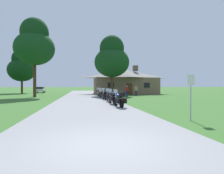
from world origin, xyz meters
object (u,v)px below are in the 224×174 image
motorcycle_orange_fifth_in_row (103,94)px  bystander_tan_shirt_near_lodge (136,90)px  motorcycle_black_second_in_row (113,98)px  motorcycle_blue_third_in_row (109,96)px  motorcycle_blue_nearest_to_camera (120,100)px  motorcycle_white_sixth_in_row (101,93)px  tree_left_far (22,67)px  parked_white_suv_far_left (40,89)px  tree_by_lodge_front (112,58)px  motorcycle_red_farthest_in_row (99,92)px  bystander_red_shirt_beside_signpost (127,90)px  metal_signpost_roadside (191,92)px  tree_left_near (35,44)px  motorcycle_white_fourth_in_row (105,95)px

motorcycle_orange_fifth_in_row → bystander_tan_shirt_near_lodge: (6.29, 6.19, 0.32)m
motorcycle_black_second_in_row → motorcycle_blue_third_in_row: 2.71m
motorcycle_blue_nearest_to_camera → bystander_tan_shirt_near_lodge: 17.81m
motorcycle_white_sixth_in_row → tree_left_far: (-15.66, 17.45, 5.23)m
parked_white_suv_far_left → motorcycle_orange_fifth_in_row: bearing=-64.7°
motorcycle_blue_third_in_row → bystander_tan_shirt_near_lodge: 13.09m
tree_by_lodge_front → motorcycle_red_farthest_in_row: bearing=-152.1°
motorcycle_blue_nearest_to_camera → motorcycle_blue_third_in_row: 5.18m
bystander_red_shirt_beside_signpost → metal_signpost_roadside: 19.20m
bystander_red_shirt_beside_signpost → tree_by_lodge_front: tree_by_lodge_front is taller
tree_left_far → tree_by_lodge_front: (17.91, -13.35, 0.38)m
motorcycle_orange_fifth_in_row → parked_white_suv_far_left: 25.53m
motorcycle_blue_third_in_row → motorcycle_black_second_in_row: bearing=-93.9°
motorcycle_blue_third_in_row → metal_signpost_roadside: 11.05m
parked_white_suv_far_left → metal_signpost_roadside: bearing=-72.6°
bystander_tan_shirt_near_lodge → parked_white_suv_far_left: bearing=-5.5°
tree_by_lodge_front → motorcycle_blue_third_in_row: bearing=-100.6°
motorcycle_red_farthest_in_row → tree_left_near: bearing=-178.7°
motorcycle_blue_third_in_row → bystander_red_shirt_beside_signpost: bystander_red_shirt_beside_signpost is taller
motorcycle_white_sixth_in_row → tree_by_lodge_front: (2.25, 4.10, 5.61)m
metal_signpost_roadside → motorcycle_blue_third_in_row: bearing=101.6°
tree_by_lodge_front → bystander_red_shirt_beside_signpost: bearing=-67.1°
motorcycle_white_sixth_in_row → tree_by_lodge_front: bearing=51.5°
motorcycle_blue_nearest_to_camera → bystander_tan_shirt_near_lodge: size_ratio=1.25×
bystander_red_shirt_beside_signpost → parked_white_suv_far_left: 25.24m
bystander_tan_shirt_near_lodge → bystander_red_shirt_beside_signpost: size_ratio=0.99×
motorcycle_blue_third_in_row → tree_left_far: size_ratio=0.21×
motorcycle_blue_third_in_row → tree_by_lodge_front: tree_by_lodge_front is taller
motorcycle_blue_third_in_row → tree_left_far: 30.38m
motorcycle_black_second_in_row → tree_left_far: size_ratio=0.21×
motorcycle_orange_fifth_in_row → metal_signpost_roadside: bearing=-91.4°
motorcycle_blue_nearest_to_camera → parked_white_suv_far_left: parked_white_suv_far_left is taller
bystander_red_shirt_beside_signpost → tree_by_lodge_front: size_ratio=0.17×
motorcycle_blue_nearest_to_camera → motorcycle_orange_fifth_in_row: bearing=84.1°
motorcycle_blue_nearest_to_camera → tree_by_lodge_front: (2.27, 17.34, 5.61)m
motorcycle_orange_fifth_in_row → bystander_red_shirt_beside_signpost: 4.98m
tree_left_far → metal_signpost_roadside: bearing=-63.8°
motorcycle_blue_nearest_to_camera → tree_by_lodge_front: 18.37m
motorcycle_black_second_in_row → parked_white_suv_far_left: 32.81m
motorcycle_white_sixth_in_row → tree_left_near: bearing=159.2°
motorcycle_orange_fifth_in_row → bystander_tan_shirt_near_lodge: size_ratio=1.25×
motorcycle_black_second_in_row → motorcycle_white_fourth_in_row: 5.61m
motorcycle_blue_third_in_row → parked_white_suv_far_left: parked_white_suv_far_left is taller
motorcycle_blue_third_in_row → motorcycle_white_fourth_in_row: (-0.08, 2.90, 0.00)m
motorcycle_blue_nearest_to_camera → tree_left_far: size_ratio=0.21×
motorcycle_black_second_in_row → motorcycle_orange_fifth_in_row: (0.01, 8.03, 0.00)m
parked_white_suv_far_left → motorcycle_blue_nearest_to_camera: bearing=-72.8°
bystander_tan_shirt_near_lodge → tree_left_far: tree_left_far is taller
tree_left_near → tree_left_far: bearing=111.8°
bystander_tan_shirt_near_lodge → tree_by_lodge_front: tree_by_lodge_front is taller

